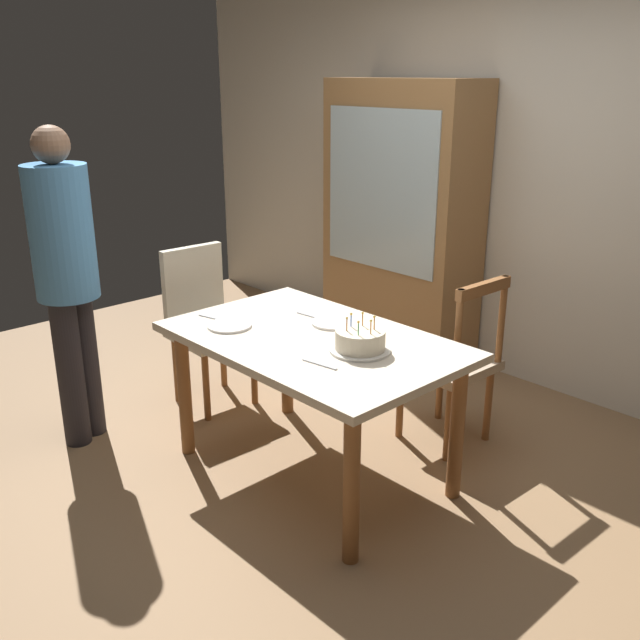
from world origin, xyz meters
TOP-DOWN VIEW (x-y plane):
  - ground at (0.00, 0.00)m, footprint 6.40×6.40m
  - back_wall at (0.00, 1.85)m, footprint 6.40×0.10m
  - dining_table at (0.00, 0.00)m, footprint 1.43×0.90m
  - birthday_cake at (0.28, 0.04)m, footprint 0.28×0.28m
  - plate_near_celebrant at (-0.39, -0.20)m, footprint 0.22×0.22m
  - plate_far_side at (-0.07, 0.20)m, footprint 0.22×0.22m
  - fork_near_celebrant at (-0.55, -0.19)m, footprint 0.18×0.06m
  - fork_far_side at (-0.23, 0.20)m, footprint 0.18×0.04m
  - fork_near_guest at (0.27, -0.21)m, footprint 0.18×0.04m
  - chair_spindle_back at (0.26, 0.77)m, footprint 0.46×0.46m
  - chair_upholstered at (-1.10, 0.12)m, footprint 0.46×0.46m
  - person_celebrant at (-1.15, -0.68)m, footprint 0.32×0.32m
  - china_cabinet at (-0.80, 1.56)m, footprint 1.10×0.45m

SIDE VIEW (x-z plane):
  - ground at x=0.00m, z-range 0.00..0.00m
  - chair_spindle_back at x=0.26m, z-range -0.02..0.93m
  - chair_upholstered at x=-1.10m, z-range 0.06..1.01m
  - dining_table at x=0.00m, z-range 0.27..1.01m
  - fork_near_celebrant at x=-0.55m, z-range 0.74..0.75m
  - fork_far_side at x=-0.23m, z-range 0.74..0.75m
  - fork_near_guest at x=0.27m, z-range 0.74..0.75m
  - plate_near_celebrant at x=-0.39m, z-range 0.74..0.75m
  - plate_far_side at x=-0.07m, z-range 0.74..0.75m
  - birthday_cake at x=0.28m, z-range 0.70..0.87m
  - china_cabinet at x=-0.80m, z-range 0.00..1.90m
  - person_celebrant at x=-1.15m, z-range 0.12..1.82m
  - back_wall at x=0.00m, z-range 0.00..2.60m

